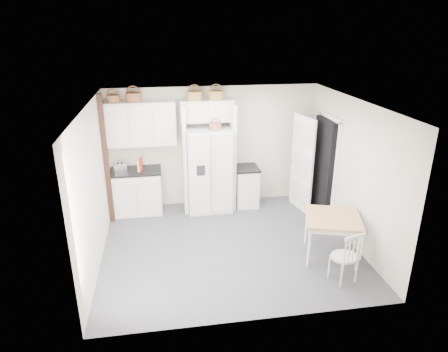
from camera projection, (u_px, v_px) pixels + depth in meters
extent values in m
plane|color=#323133|center=(229.00, 245.00, 7.31)|extent=(4.50, 4.50, 0.00)
plane|color=white|center=(230.00, 104.00, 6.38)|extent=(4.50, 4.50, 0.00)
plane|color=beige|center=(213.00, 146.00, 8.69)|extent=(4.50, 0.00, 4.50)
plane|color=beige|center=(94.00, 187.00, 6.51)|extent=(0.00, 4.00, 4.00)
plane|color=beige|center=(352.00, 172.00, 7.18)|extent=(0.00, 4.00, 4.00)
cube|color=silver|center=(209.00, 170.00, 8.48)|extent=(0.92, 0.74, 1.78)
cube|color=silver|center=(138.00, 192.00, 8.46)|extent=(0.99, 0.63, 0.92)
cube|color=silver|center=(246.00, 187.00, 8.83)|extent=(0.48, 0.58, 0.85)
cube|color=#AB6C37|center=(331.00, 237.00, 6.85)|extent=(1.13, 1.13, 0.75)
cube|color=silver|center=(344.00, 257.00, 6.17)|extent=(0.51, 0.48, 0.85)
cube|color=black|center=(136.00, 171.00, 8.29)|extent=(1.04, 0.67, 0.04)
cube|color=black|center=(246.00, 168.00, 8.67)|extent=(0.52, 0.62, 0.04)
cube|color=silver|center=(120.00, 167.00, 8.17)|extent=(0.28, 0.21, 0.18)
cube|color=#AE2214|center=(141.00, 165.00, 8.18)|extent=(0.07, 0.18, 0.27)
cube|color=beige|center=(139.00, 165.00, 8.18)|extent=(0.07, 0.17, 0.25)
cylinder|color=brown|center=(113.00, 99.00, 7.84)|extent=(0.26, 0.26, 0.15)
cylinder|color=brown|center=(133.00, 97.00, 7.89)|extent=(0.31, 0.31, 0.18)
cylinder|color=#95582B|center=(194.00, 96.00, 8.07)|extent=(0.31, 0.31, 0.17)
cylinder|color=#95582B|center=(216.00, 95.00, 8.14)|extent=(0.31, 0.31, 0.18)
cylinder|color=brown|center=(215.00, 127.00, 8.07)|extent=(0.24, 0.24, 0.13)
cube|color=silver|center=(141.00, 124.00, 8.10)|extent=(1.40, 0.34, 0.90)
cube|color=silver|center=(207.00, 111.00, 8.22)|extent=(1.12, 0.34, 0.45)
cube|color=silver|center=(184.00, 159.00, 8.37)|extent=(0.08, 0.60, 2.30)
cube|color=silver|center=(232.00, 156.00, 8.52)|extent=(0.08, 0.60, 2.30)
cube|color=black|center=(106.00, 161.00, 7.76)|extent=(0.09, 0.09, 2.60)
cube|color=black|center=(324.00, 168.00, 8.19)|extent=(0.18, 0.85, 2.05)
cube|color=white|center=(302.00, 164.00, 8.45)|extent=(0.21, 0.79, 2.05)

